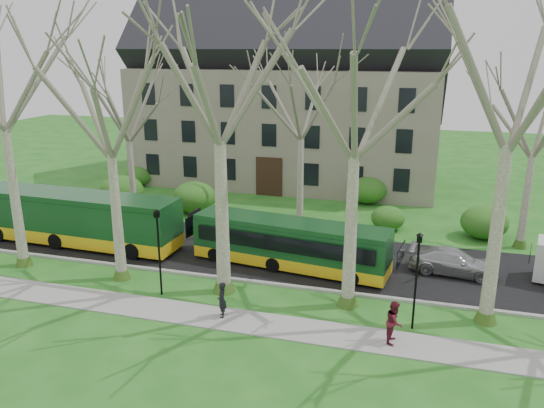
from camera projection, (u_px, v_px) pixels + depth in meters
The scene contains 14 objects.
ground at pixel (284, 301), 25.50m from camera, with size 120.00×120.00×0.00m, color #20651C.
sidewalk at pixel (270, 325), 23.19m from camera, with size 70.00×2.00×0.06m, color gray.
road at pixel (308, 258), 30.56m from camera, with size 80.00×8.00×0.06m, color black.
curb at pixel (292, 286), 26.86m from camera, with size 80.00×0.25×0.14m, color #A5A39E.
building at pixel (288, 90), 46.93m from camera, with size 26.50×12.20×16.00m.
tree_row_verge at pixel (287, 157), 23.79m from camera, with size 49.00×7.00×14.00m.
tree_row_far at pixel (308, 139), 34.30m from camera, with size 33.00×7.00×12.00m.
lamp_row at pixel (279, 259), 23.85m from camera, with size 36.22×0.22×4.30m.
hedges at pixel (271, 198), 39.36m from camera, with size 30.60×8.60×2.00m.
bus_lead at pixel (77, 218), 32.40m from camera, with size 13.13×2.74×3.28m, color #14461E, non-canonical shape.
bus_follow at pixel (290, 243), 28.99m from camera, with size 10.87×2.27×2.72m, color #14461E, non-canonical shape.
sedan at pixel (454, 262), 28.27m from camera, with size 1.87×4.59×1.33m, color #ACACB1.
pedestrian_a at pixel (222, 300), 23.66m from camera, with size 0.60×0.40×1.65m, color black.
pedestrian_b at pixel (394, 322), 21.61m from camera, with size 0.87×0.68×1.80m, color maroon.
Camera 1 is at (5.78, -22.41, 11.70)m, focal length 35.00 mm.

